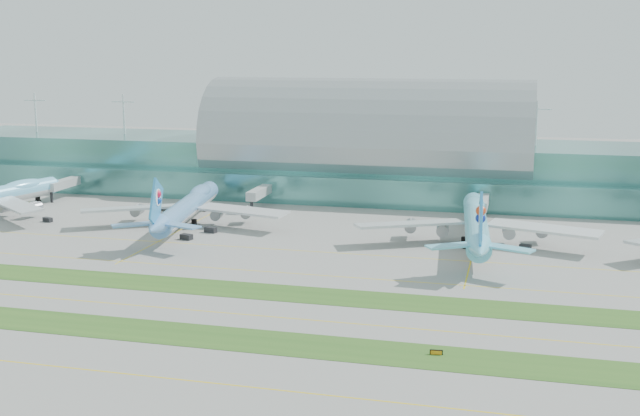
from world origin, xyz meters
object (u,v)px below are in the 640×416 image
(airliner_b, at_px, (188,206))
(terminal, at_px, (368,157))
(airliner_c, at_px, (476,222))
(taxiway_sign_east, at_px, (436,352))

(airliner_b, bearing_deg, terminal, 47.88)
(airliner_c, height_order, taxiway_sign_east, airliner_c)
(airliner_c, distance_m, taxiway_sign_east, 85.71)
(terminal, height_order, airliner_c, terminal)
(terminal, relative_size, airliner_c, 4.43)
(taxiway_sign_east, bearing_deg, airliner_b, 128.24)
(airliner_b, relative_size, taxiway_sign_east, 31.35)
(airliner_c, bearing_deg, taxiway_sign_east, -95.90)
(taxiway_sign_east, bearing_deg, airliner_c, 82.91)
(taxiway_sign_east, bearing_deg, terminal, 99.27)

